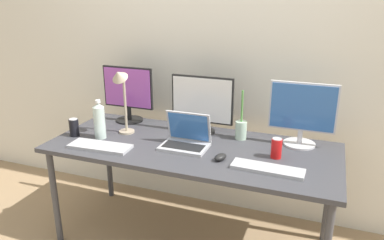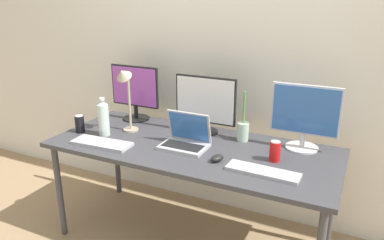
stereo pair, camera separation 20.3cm
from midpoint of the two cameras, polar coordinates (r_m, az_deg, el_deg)
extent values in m
plane|color=#9E7F5B|center=(2.85, 2.14, -17.81)|extent=(16.00, 16.00, 0.00)
cube|color=silver|center=(2.86, 7.28, 10.69)|extent=(7.00, 0.08, 2.60)
cylinder|color=#424247|center=(2.85, -17.63, -10.33)|extent=(0.04, 0.04, 0.71)
cylinder|color=#424247|center=(3.31, -9.67, -5.38)|extent=(0.04, 0.04, 0.71)
cylinder|color=#424247|center=(2.79, 22.62, -11.60)|extent=(0.04, 0.04, 0.71)
cube|color=#3D3D42|center=(2.48, 2.35, -4.29)|extent=(1.90, 0.80, 0.03)
cylinder|color=black|center=(3.01, -6.56, 0.24)|extent=(0.21, 0.21, 0.01)
cylinder|color=black|center=(2.99, -6.60, 1.25)|extent=(0.03, 0.03, 0.10)
cube|color=black|center=(2.93, -6.76, 5.13)|extent=(0.41, 0.02, 0.32)
cube|color=#A54CB2|center=(2.92, -6.89, 5.08)|extent=(0.39, 0.01, 0.29)
cylinder|color=black|center=(2.71, 4.14, -1.80)|extent=(0.19, 0.19, 0.01)
cylinder|color=black|center=(2.70, 4.16, -1.03)|extent=(0.03, 0.03, 0.07)
cube|color=black|center=(2.64, 4.26, 3.07)|extent=(0.45, 0.02, 0.33)
cube|color=white|center=(2.62, 4.16, 3.00)|extent=(0.43, 0.01, 0.31)
cylinder|color=silver|center=(2.57, 18.57, -4.02)|extent=(0.21, 0.21, 0.01)
cylinder|color=silver|center=(2.55, 18.69, -2.97)|extent=(0.03, 0.03, 0.09)
cube|color=silver|center=(2.48, 19.18, 1.44)|extent=(0.43, 0.02, 0.32)
cube|color=#3366B2|center=(2.47, 19.14, 1.36)|extent=(0.40, 0.01, 0.30)
cube|color=#B7B7BC|center=(2.44, 1.13, -4.10)|extent=(0.30, 0.21, 0.02)
cube|color=black|center=(2.42, 0.97, -3.98)|extent=(0.26, 0.12, 0.00)
cube|color=#B7B7BC|center=(2.47, 1.93, -1.01)|extent=(0.30, 0.06, 0.21)
cube|color=#3366B2|center=(2.46, 1.86, -1.09)|extent=(0.27, 0.05, 0.19)
cube|color=#B2B2B7|center=(2.17, 13.41, -7.72)|extent=(0.42, 0.14, 0.02)
cube|color=#B2B2B7|center=(2.54, -11.37, -3.53)|extent=(0.42, 0.17, 0.02)
ellipsoid|color=black|center=(2.26, 6.43, -5.84)|extent=(0.09, 0.11, 0.04)
cylinder|color=silver|center=(2.67, -11.23, -0.03)|extent=(0.08, 0.08, 0.22)
cone|color=silver|center=(2.63, -11.40, 2.59)|extent=(0.07, 0.07, 0.03)
cylinder|color=white|center=(2.63, -11.44, 3.11)|extent=(0.04, 0.04, 0.02)
cylinder|color=black|center=(2.78, -14.76, -0.64)|extent=(0.07, 0.07, 0.12)
cylinder|color=silver|center=(2.76, -14.87, 0.59)|extent=(0.06, 0.06, 0.00)
cylinder|color=red|center=(2.32, 15.00, -4.69)|extent=(0.07, 0.07, 0.12)
cylinder|color=silver|center=(2.29, 15.13, -3.25)|extent=(0.06, 0.06, 0.00)
cylinder|color=#B2D1B7|center=(2.58, 10.02, -1.81)|extent=(0.08, 0.08, 0.13)
cylinder|color=#519342|center=(2.52, 10.24, 1.86)|extent=(0.01, 0.01, 0.22)
cylinder|color=tan|center=(2.76, -7.22, -1.48)|extent=(0.11, 0.11, 0.01)
cylinder|color=tan|center=(2.70, -7.40, 2.55)|extent=(0.02, 0.02, 0.39)
cone|color=tan|center=(2.60, -8.33, 6.98)|extent=(0.11, 0.12, 0.11)
camera|label=1|loc=(0.10, -87.59, 0.83)|focal=35.00mm
camera|label=2|loc=(0.10, 92.41, -0.83)|focal=35.00mm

